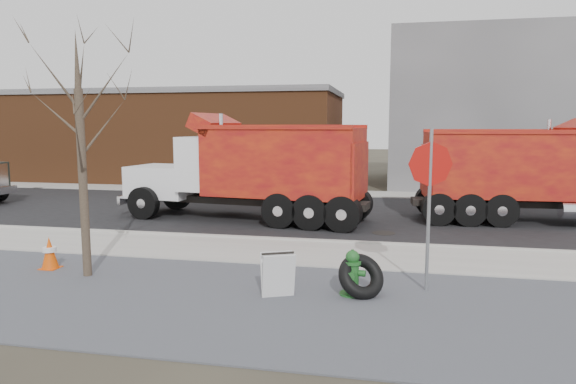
% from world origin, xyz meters
% --- Properties ---
extents(ground, '(120.00, 120.00, 0.00)m').
position_xyz_m(ground, '(0.00, 0.00, 0.00)').
color(ground, '#383328').
rests_on(ground, ground).
extents(gravel_verge, '(60.00, 5.00, 0.03)m').
position_xyz_m(gravel_verge, '(0.00, -3.50, 0.01)').
color(gravel_verge, slate).
rests_on(gravel_verge, ground).
extents(sidewalk, '(60.00, 2.50, 0.06)m').
position_xyz_m(sidewalk, '(0.00, 0.25, 0.03)').
color(sidewalk, '#9E9B93').
rests_on(sidewalk, ground).
extents(curb, '(60.00, 0.15, 0.11)m').
position_xyz_m(curb, '(0.00, 1.55, 0.06)').
color(curb, '#9E9B93').
rests_on(curb, ground).
extents(road, '(60.00, 9.40, 0.02)m').
position_xyz_m(road, '(0.00, 6.30, 0.01)').
color(road, black).
rests_on(road, ground).
extents(far_sidewalk, '(60.00, 2.00, 0.06)m').
position_xyz_m(far_sidewalk, '(0.00, 12.00, 0.03)').
color(far_sidewalk, '#9E9B93').
rests_on(far_sidewalk, ground).
extents(building_grey, '(12.00, 10.00, 8.00)m').
position_xyz_m(building_grey, '(9.00, 18.00, 4.00)').
color(building_grey, gray).
rests_on(building_grey, ground).
extents(building_brick, '(20.20, 8.20, 5.30)m').
position_xyz_m(building_brick, '(-10.00, 17.00, 2.65)').
color(building_brick, brown).
rests_on(building_brick, ground).
extents(bare_tree, '(3.20, 3.20, 5.20)m').
position_xyz_m(bare_tree, '(-3.20, -2.60, 3.30)').
color(bare_tree, '#382D23').
rests_on(bare_tree, ground).
extents(fire_hydrant, '(0.51, 0.50, 0.91)m').
position_xyz_m(fire_hydrant, '(2.50, -2.74, 0.42)').
color(fire_hydrant, '#256225').
rests_on(fire_hydrant, ground).
extents(truck_tire, '(1.16, 1.09, 0.89)m').
position_xyz_m(truck_tire, '(2.68, -2.75, 0.40)').
color(truck_tire, black).
rests_on(truck_tire, ground).
extents(stop_sign, '(0.84, 0.27, 3.21)m').
position_xyz_m(stop_sign, '(3.92, -2.17, 2.15)').
color(stop_sign, gray).
rests_on(stop_sign, ground).
extents(sandwich_board, '(0.72, 0.61, 0.86)m').
position_xyz_m(sandwich_board, '(1.14, -3.12, 0.46)').
color(sandwich_board, silver).
rests_on(sandwich_board, ground).
extents(traffic_cone_near, '(0.39, 0.39, 0.76)m').
position_xyz_m(traffic_cone_near, '(-4.36, -2.26, 0.38)').
color(traffic_cone_near, '#E04B07').
rests_on(traffic_cone_near, ground).
extents(dump_truck_red_a, '(8.57, 2.88, 3.44)m').
position_xyz_m(dump_truck_red_a, '(7.85, 6.02, 1.75)').
color(dump_truck_red_a, black).
rests_on(dump_truck_red_a, ground).
extents(dump_truck_red_b, '(8.66, 3.43, 3.61)m').
position_xyz_m(dump_truck_red_b, '(-1.42, 4.57, 1.84)').
color(dump_truck_red_b, black).
rests_on(dump_truck_red_b, ground).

